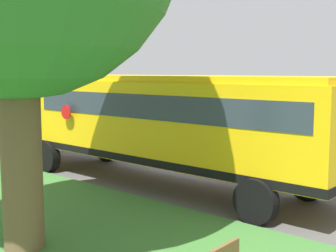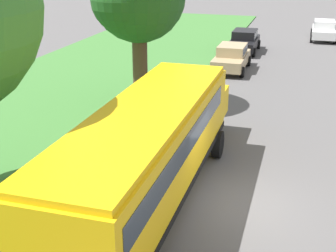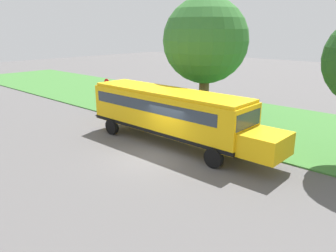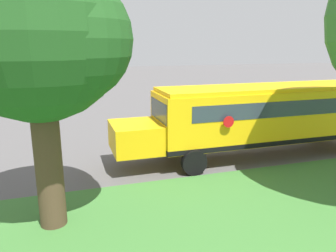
% 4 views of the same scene
% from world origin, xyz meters
% --- Properties ---
extents(ground_plane, '(120.00, 120.00, 0.00)m').
position_xyz_m(ground_plane, '(0.00, 0.00, 0.00)').
color(ground_plane, '#565454').
extents(school_bus, '(2.85, 12.42, 3.16)m').
position_xyz_m(school_bus, '(-2.43, -0.78, 1.92)').
color(school_bus, yellow).
rests_on(school_bus, ground).
extents(car_tan_nearest, '(2.02, 4.40, 1.56)m').
position_xyz_m(car_tan_nearest, '(-2.80, 16.02, 0.88)').
color(car_tan_nearest, tan).
rests_on(car_tan_nearest, ground).
extents(car_black_middle, '(2.02, 4.40, 1.56)m').
position_xyz_m(car_black_middle, '(-2.80, 21.66, 0.88)').
color(car_black_middle, black).
rests_on(car_black_middle, ground).
extents(car_white_furthest, '(2.02, 4.40, 1.56)m').
position_xyz_m(car_white_furthest, '(2.80, 28.19, 0.88)').
color(car_white_furthest, silver).
rests_on(car_white_furthest, ground).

